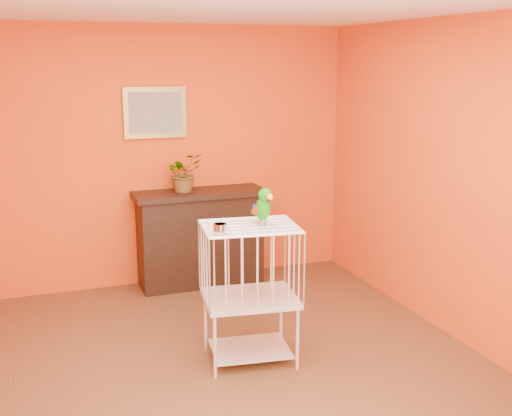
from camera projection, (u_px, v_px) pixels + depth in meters
name	position (u px, v px, depth m)	size (l,w,h in m)	color
ground	(226.00, 378.00, 4.65)	(4.50, 4.50, 0.00)	brown
room_shell	(223.00, 162.00, 4.30)	(4.50, 4.50, 4.50)	#E44C15
console_cabinet	(200.00, 238.00, 6.52)	(1.31, 0.47, 0.98)	black
potted_plant	(184.00, 177.00, 6.33)	(0.35, 0.39, 0.30)	#26722D
framed_picture	(155.00, 113.00, 6.29)	(0.62, 0.04, 0.50)	#A3893A
birdcage	(250.00, 291.00, 4.83)	(0.75, 0.62, 1.06)	silver
feed_cup	(220.00, 228.00, 4.49)	(0.10, 0.10, 0.07)	silver
parrot	(263.00, 206.00, 4.71)	(0.14, 0.26, 0.28)	#59544C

